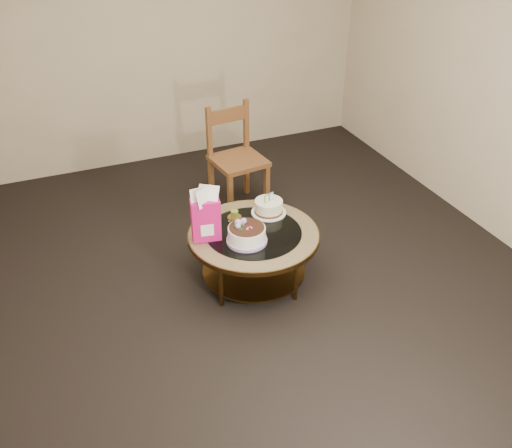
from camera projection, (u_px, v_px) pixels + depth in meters
name	position (u px, v px, depth m)	size (l,w,h in m)	color
ground	(254.00, 279.00, 4.61)	(5.00, 5.00, 0.00)	black
room_walls	(253.00, 96.00, 3.78)	(4.52, 5.02, 2.61)	#C2AE93
coffee_table	(254.00, 241.00, 4.41)	(1.02, 1.02, 0.46)	#533917
decorated_cake	(247.00, 235.00, 4.22)	(0.31, 0.31, 0.18)	#A486BE
cream_cake	(269.00, 207.00, 4.57)	(0.28, 0.28, 0.18)	white
gift_bag	(206.00, 214.00, 4.18)	(0.23, 0.18, 0.42)	#D81467
pillar_candle	(235.00, 216.00, 4.51)	(0.12, 0.12, 0.09)	#EDCE61
dining_chair	(236.00, 158.00, 5.35)	(0.51, 0.51, 0.99)	brown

